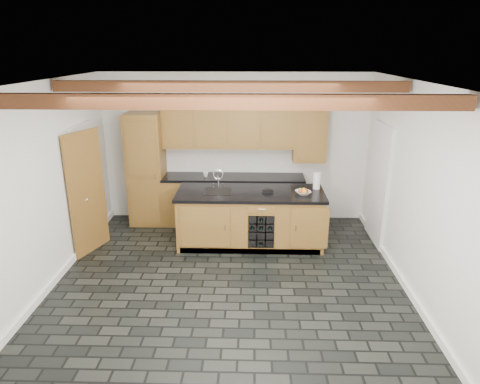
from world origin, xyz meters
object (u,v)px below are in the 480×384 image
Objects in this scene: kitchen_scale at (268,191)px; paper_towel at (317,181)px; fruit_bowl at (303,193)px; island at (251,218)px.

paper_towel is at bearing 4.99° from kitchen_scale.
paper_towel reaches higher than kitchen_scale.
fruit_bowl is 0.41m from paper_towel.
fruit_bowl reaches higher than island.
fruit_bowl is (0.57, -0.09, 0.01)m from kitchen_scale.
paper_towel is at bearing 10.50° from island.
kitchen_scale is at bearing -165.45° from paper_towel.
fruit_bowl is at bearing -18.26° from kitchen_scale.
kitchen_scale is 0.87m from paper_towel.
island is at bearing -169.50° from paper_towel.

